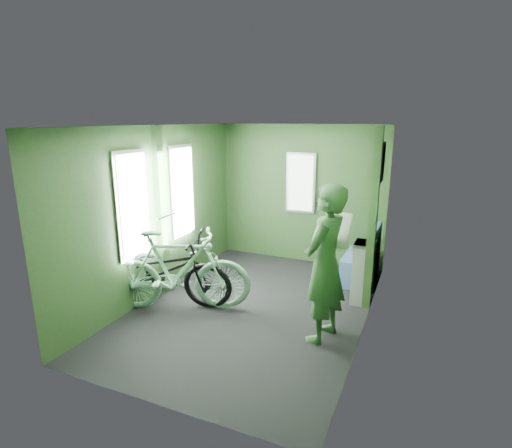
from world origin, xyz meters
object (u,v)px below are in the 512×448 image
at_px(passenger, 325,264).
at_px(bicycle_mint, 180,311).
at_px(waste_box, 363,273).
at_px(bench_seat, 362,265).
at_px(bicycle_black, 163,305).

bearing_deg(passenger, bicycle_mint, -74.26).
height_order(passenger, waste_box, passenger).
bearing_deg(bicycle_mint, bench_seat, -68.35).
distance_m(passenger, bench_seat, 1.92).
height_order(passenger, bench_seat, passenger).
height_order(bicycle_mint, bench_seat, bench_seat).
xyz_separation_m(bicycle_black, passenger, (2.12, 0.04, 0.87)).
bearing_deg(bench_seat, bicycle_black, -140.11).
height_order(bicycle_black, bench_seat, bench_seat).
distance_m(passenger, waste_box, 1.22).
bearing_deg(bicycle_mint, waste_box, -82.70).
bearing_deg(passenger, bench_seat, -171.74).
distance_m(bicycle_black, bench_seat, 2.94).
relative_size(bicycle_black, waste_box, 2.26).
bearing_deg(bicycle_black, bench_seat, -63.76).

